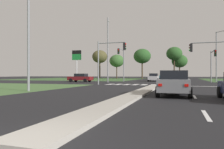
% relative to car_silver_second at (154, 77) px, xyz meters
% --- Properties ---
extents(ground_plane, '(200.00, 200.00, 0.00)m').
position_rel_car_silver_second_xyz_m(ground_plane, '(2.26, -9.13, -0.78)').
color(ground_plane, black).
extents(grass_verge_far_left, '(35.00, 35.00, 0.01)m').
position_rel_car_silver_second_xyz_m(grass_verge_far_left, '(-23.24, 15.37, -0.78)').
color(grass_verge_far_left, '#385B2D').
rests_on(grass_verge_far_left, ground).
extents(median_island_near, '(1.20, 22.00, 0.14)m').
position_rel_car_silver_second_xyz_m(median_island_near, '(2.26, -28.13, -0.71)').
color(median_island_near, '#ADA89E').
rests_on(median_island_near, ground).
extents(median_island_far, '(1.20, 36.00, 0.14)m').
position_rel_car_silver_second_xyz_m(median_island_far, '(2.26, 15.87, -0.71)').
color(median_island_far, gray).
rests_on(median_island_far, ground).
extents(lane_dash_near, '(0.14, 2.00, 0.01)m').
position_rel_car_silver_second_xyz_m(lane_dash_near, '(5.76, -34.44, -0.78)').
color(lane_dash_near, silver).
rests_on(lane_dash_near, ground).
extents(lane_dash_second, '(0.14, 2.00, 0.01)m').
position_rel_car_silver_second_xyz_m(lane_dash_second, '(5.76, -28.44, -0.78)').
color(lane_dash_second, silver).
rests_on(lane_dash_second, ground).
extents(lane_dash_third, '(0.14, 2.00, 0.01)m').
position_rel_car_silver_second_xyz_m(lane_dash_third, '(5.76, -22.44, -0.78)').
color(lane_dash_third, silver).
rests_on(lane_dash_third, ground).
extents(stop_bar_near, '(6.40, 0.50, 0.01)m').
position_rel_car_silver_second_xyz_m(stop_bar_near, '(6.06, -16.13, -0.78)').
color(stop_bar_near, silver).
rests_on(stop_bar_near, ground).
extents(crosswalk_bar_near, '(0.70, 2.80, 0.01)m').
position_rel_car_silver_second_xyz_m(crosswalk_bar_near, '(-4.14, -14.33, -0.78)').
color(crosswalk_bar_near, silver).
rests_on(crosswalk_bar_near, ground).
extents(crosswalk_bar_second, '(0.70, 2.80, 0.01)m').
position_rel_car_silver_second_xyz_m(crosswalk_bar_second, '(-2.99, -14.33, -0.78)').
color(crosswalk_bar_second, silver).
rests_on(crosswalk_bar_second, ground).
extents(crosswalk_bar_third, '(0.70, 2.80, 0.01)m').
position_rel_car_silver_second_xyz_m(crosswalk_bar_third, '(-1.84, -14.33, -0.78)').
color(crosswalk_bar_third, silver).
rests_on(crosswalk_bar_third, ground).
extents(crosswalk_bar_fourth, '(0.70, 2.80, 0.01)m').
position_rel_car_silver_second_xyz_m(crosswalk_bar_fourth, '(-0.69, -14.33, -0.78)').
color(crosswalk_bar_fourth, silver).
rests_on(crosswalk_bar_fourth, ground).
extents(crosswalk_bar_fifth, '(0.70, 2.80, 0.01)m').
position_rel_car_silver_second_xyz_m(crosswalk_bar_fifth, '(0.46, -14.33, -0.78)').
color(crosswalk_bar_fifth, silver).
rests_on(crosswalk_bar_fifth, ground).
extents(crosswalk_bar_sixth, '(0.70, 2.80, 0.01)m').
position_rel_car_silver_second_xyz_m(crosswalk_bar_sixth, '(1.61, -14.33, -0.78)').
color(crosswalk_bar_sixth, silver).
rests_on(crosswalk_bar_sixth, ground).
extents(crosswalk_bar_seventh, '(0.70, 2.80, 0.01)m').
position_rel_car_silver_second_xyz_m(crosswalk_bar_seventh, '(2.76, -14.33, -0.78)').
color(crosswalk_bar_seventh, silver).
rests_on(crosswalk_bar_seventh, ground).
extents(car_silver_second, '(1.96, 4.17, 1.54)m').
position_rel_car_silver_second_xyz_m(car_silver_second, '(0.00, 0.00, 0.00)').
color(car_silver_second, '#B7B7BC').
rests_on(car_silver_second, ground).
extents(car_grey_third, '(2.01, 4.38, 1.57)m').
position_rel_car_silver_second_xyz_m(car_grey_third, '(4.59, -27.94, 0.02)').
color(car_grey_third, slate).
rests_on(car_grey_third, ground).
extents(car_maroon_fourth, '(4.29, 2.09, 1.49)m').
position_rel_car_silver_second_xyz_m(car_maroon_fourth, '(-11.90, -7.62, -0.02)').
color(car_maroon_fourth, maroon).
rests_on(car_maroon_fourth, ground).
extents(car_teal_fifth, '(2.07, 4.51, 1.53)m').
position_rel_car_silver_second_xyz_m(car_teal_fifth, '(0.01, 22.57, -0.00)').
color(car_teal_fifth, '#19565B').
rests_on(car_teal_fifth, ground).
extents(traffic_signal_far_left, '(0.32, 3.91, 6.16)m').
position_rel_car_silver_second_xyz_m(traffic_signal_far_left, '(-5.34, -3.83, 3.38)').
color(traffic_signal_far_left, gray).
rests_on(traffic_signal_far_left, ground).
extents(traffic_signal_far_right, '(0.32, 5.06, 5.26)m').
position_rel_car_silver_second_xyz_m(traffic_signal_far_right, '(9.86, -4.43, 2.88)').
color(traffic_signal_far_right, gray).
rests_on(traffic_signal_far_right, ground).
extents(traffic_signal_near_left, '(3.88, 0.32, 5.67)m').
position_rel_car_silver_second_xyz_m(traffic_signal_near_left, '(-3.99, -15.73, 3.07)').
color(traffic_signal_near_left, gray).
rests_on(traffic_signal_near_left, ground).
extents(traffic_signal_near_right, '(4.07, 0.32, 5.20)m').
position_rel_car_silver_second_xyz_m(traffic_signal_near_right, '(8.36, -15.73, 2.78)').
color(traffic_signal_near_right, gray).
rests_on(traffic_signal_near_right, ground).
extents(street_lamp_near, '(2.21, 0.84, 8.92)m').
position_rel_car_silver_second_xyz_m(street_lamp_near, '(-6.85, -27.62, 4.21)').
color(street_lamp_near, gray).
rests_on(street_lamp_near, ground).
extents(street_lamp_second, '(0.86, 1.98, 10.86)m').
position_rel_car_silver_second_xyz_m(street_lamp_second, '(-6.70, -7.87, 5.18)').
color(street_lamp_second, gray).
rests_on(street_lamp_second, ground).
extents(street_lamp_third, '(1.55, 1.78, 9.10)m').
position_rel_car_silver_second_xyz_m(street_lamp_third, '(11.29, 0.88, 4.30)').
color(street_lamp_third, gray).
rests_on(street_lamp_third, ground).
extents(pedestrian_at_median, '(0.34, 0.34, 1.65)m').
position_rel_car_silver_second_xyz_m(pedestrian_at_median, '(2.26, 0.78, 0.35)').
color(pedestrian_at_median, '#232833').
rests_on(pedestrian_at_median, median_island_far).
extents(fuel_price_totem, '(1.80, 0.24, 5.87)m').
position_rel_car_silver_second_xyz_m(fuel_price_totem, '(-13.69, -5.60, 3.50)').
color(fuel_price_totem, silver).
rests_on(fuel_price_totem, ground).
extents(treeline_near, '(5.03, 5.03, 9.42)m').
position_rel_car_silver_second_xyz_m(treeline_near, '(-20.73, 24.83, 6.45)').
color(treeline_near, '#423323').
rests_on(treeline_near, ground).
extents(treeline_second, '(4.55, 4.55, 7.51)m').
position_rel_car_silver_second_xyz_m(treeline_second, '(-13.96, 21.94, 4.77)').
color(treeline_second, '#423323').
rests_on(treeline_second, ground).
extents(treeline_third, '(5.24, 5.24, 9.19)m').
position_rel_car_silver_second_xyz_m(treeline_third, '(-6.24, 23.35, 6.14)').
color(treeline_third, '#423323').
rests_on(treeline_third, ground).
extents(treeline_fourth, '(4.54, 4.54, 9.37)m').
position_rel_car_silver_second_xyz_m(treeline_fourth, '(3.20, 22.98, 6.60)').
color(treeline_fourth, '#423323').
rests_on(treeline_fourth, ground).
extents(treeline_fifth, '(4.61, 4.61, 7.34)m').
position_rel_car_silver_second_xyz_m(treeline_fifth, '(4.67, 25.54, 4.57)').
color(treeline_fifth, '#423323').
rests_on(treeline_fifth, ground).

